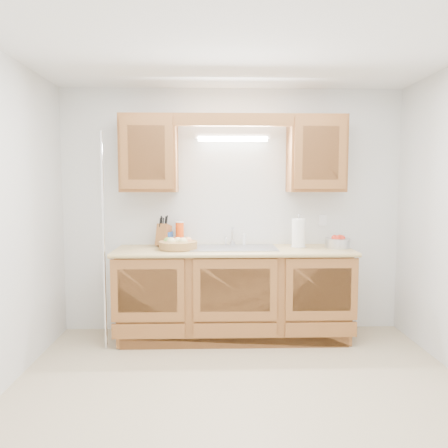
{
  "coord_description": "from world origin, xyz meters",
  "views": [
    {
      "loc": [
        -0.21,
        -3.03,
        1.52
      ],
      "look_at": [
        -0.1,
        0.85,
        1.17
      ],
      "focal_mm": 35.0,
      "sensor_mm": 36.0,
      "label": 1
    }
  ],
  "objects_px": {
    "fruit_basket": "(178,244)",
    "apple_bowl": "(338,242)",
    "knife_block": "(163,235)",
    "paper_towel": "(299,233)"
  },
  "relations": [
    {
      "from": "knife_block",
      "to": "apple_bowl",
      "type": "xyz_separation_m",
      "value": [
        1.73,
        -0.15,
        -0.06
      ]
    },
    {
      "from": "paper_towel",
      "to": "apple_bowl",
      "type": "bearing_deg",
      "value": -4.74
    },
    {
      "from": "knife_block",
      "to": "apple_bowl",
      "type": "relative_size",
      "value": 0.99
    },
    {
      "from": "fruit_basket",
      "to": "apple_bowl",
      "type": "xyz_separation_m",
      "value": [
        1.57,
        0.05,
        0.0
      ]
    },
    {
      "from": "fruit_basket",
      "to": "knife_block",
      "type": "height_order",
      "value": "knife_block"
    },
    {
      "from": "fruit_basket",
      "to": "knife_block",
      "type": "relative_size",
      "value": 1.21
    },
    {
      "from": "paper_towel",
      "to": "apple_bowl",
      "type": "xyz_separation_m",
      "value": [
        0.38,
        -0.03,
        -0.09
      ]
    },
    {
      "from": "knife_block",
      "to": "paper_towel",
      "type": "bearing_deg",
      "value": 13.14
    },
    {
      "from": "paper_towel",
      "to": "fruit_basket",
      "type": "bearing_deg",
      "value": -175.94
    },
    {
      "from": "knife_block",
      "to": "paper_towel",
      "type": "relative_size",
      "value": 0.96
    }
  ]
}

